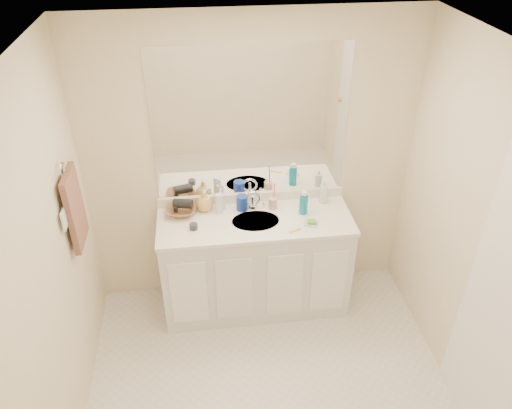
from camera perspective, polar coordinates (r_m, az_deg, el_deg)
name	(u,v)px	position (r m, az deg, el deg)	size (l,w,h in m)	color
floor	(273,404)	(3.79, 1.99, -21.84)	(2.60, 2.60, 0.00)	silver
ceiling	(284,69)	(2.28, 3.18, 15.18)	(2.60, 2.60, 0.02)	white
wall_back	(251,166)	(3.94, -0.59, 4.40)	(2.60, 0.02, 2.40)	beige
wall_left	(42,295)	(3.00, -23.25, -9.52)	(0.02, 2.60, 2.40)	beige
wall_right	(491,257)	(3.32, 25.28, -5.48)	(0.02, 2.60, 2.40)	beige
vanity_cabinet	(255,264)	(4.16, -0.09, -6.83)	(1.50, 0.55, 0.85)	silver
countertop	(255,221)	(3.89, -0.09, -1.88)	(1.52, 0.57, 0.03)	white
backsplash	(251,197)	(4.07, -0.55, 0.85)	(1.52, 0.03, 0.08)	white
sink_basin	(256,222)	(3.87, -0.06, -2.01)	(0.37, 0.37, 0.02)	#BDB3A5
faucet	(253,202)	(3.98, -0.38, 0.27)	(0.02, 0.02, 0.11)	silver
mirror	(251,124)	(3.78, -0.61, 9.14)	(1.48, 0.01, 1.20)	white
blue_mug	(242,203)	(3.96, -1.61, 0.20)	(0.09, 0.09, 0.12)	#16349D
tan_cup	(273,203)	(3.99, 1.93, 0.15)	(0.07, 0.07, 0.09)	#CDB390
toothbrush	(274,192)	(3.93, 2.10, 1.42)	(0.01, 0.01, 0.19)	#FF436D
mouthwash_bottle	(303,205)	(3.93, 5.45, -0.01)	(0.07, 0.07, 0.16)	#0C7A99
clear_pump_bottle	(323,194)	(4.08, 7.69, 1.20)	(0.06, 0.06, 0.16)	silver
soap_dish	(311,224)	(3.84, 6.35, -2.20)	(0.10, 0.08, 0.01)	silver
green_soap	(312,222)	(3.83, 6.37, -1.97)	(0.07, 0.05, 0.02)	#5EB82D
orange_comb	(295,231)	(3.77, 4.46, -3.01)	(0.10, 0.02, 0.00)	#FFAC1A
dark_jar	(194,226)	(3.79, -7.15, -2.51)	(0.06, 0.06, 0.04)	#2E2D33
extra_white_bottle	(219,204)	(3.92, -4.26, 0.09)	(0.05, 0.05, 0.17)	white
soap_bottle_white	(221,199)	(3.97, -4.00, 0.68)	(0.07, 0.07, 0.18)	silver
soap_bottle_cream	(206,200)	(3.97, -5.79, 0.53)	(0.08, 0.08, 0.17)	#F4F0C7
soap_bottle_yellow	(204,201)	(3.96, -5.95, 0.41)	(0.13, 0.13, 0.17)	#D9A654
wicker_basket	(181,210)	(3.98, -8.57, -0.65)	(0.24, 0.24, 0.06)	brown
hair_dryer	(183,204)	(3.94, -8.35, 0.10)	(0.07, 0.07, 0.15)	black
towel_ring	(62,170)	(3.41, -21.28, 3.72)	(0.11, 0.11, 0.01)	silver
hand_towel	(75,209)	(3.55, -20.01, -0.45)	(0.04, 0.32, 0.55)	brown
switch_plate	(64,220)	(3.37, -21.09, -1.65)	(0.01, 0.09, 0.13)	white
door	(507,318)	(3.26, 26.77, -11.49)	(0.02, 0.82, 2.00)	white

